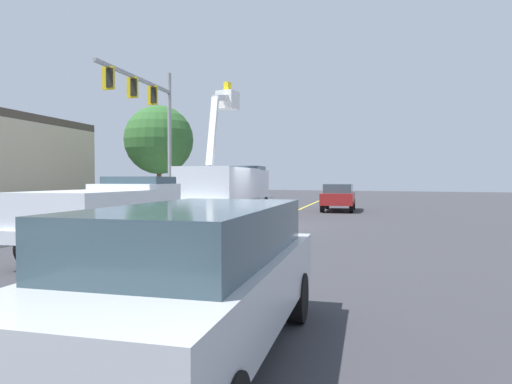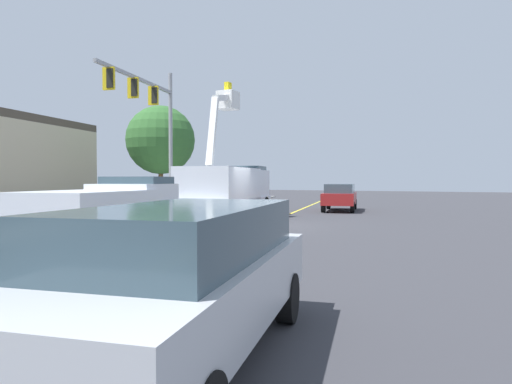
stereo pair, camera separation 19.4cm
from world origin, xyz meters
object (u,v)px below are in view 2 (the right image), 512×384
passing_minivan (340,195)px  utility_bucket_truck (228,187)px  traffic_cone_leading (116,264)px  trailing_sedan (183,272)px  traffic_signal_mast (152,112)px  traffic_cone_mid_rear (286,207)px  service_pickup_truck (109,212)px  traffic_cone_mid_front (241,221)px

passing_minivan → utility_bucket_truck: bearing=159.4°
utility_bucket_truck → traffic_cone_leading: (-12.38, -4.36, -1.26)m
trailing_sedan → traffic_signal_mast: (14.89, 12.28, 4.57)m
traffic_cone_leading → traffic_cone_mid_rear: size_ratio=0.81×
service_pickup_truck → passing_minivan: bearing=-4.1°
traffic_cone_leading → traffic_signal_mast: (12.30, 8.93, 5.20)m
passing_minivan → traffic_cone_mid_rear: 4.67m
utility_bucket_truck → passing_minivan: utility_bucket_truck is taller
traffic_cone_mid_rear → trailing_sedan: bearing=-161.7°
utility_bucket_truck → traffic_signal_mast: (-0.08, 4.57, 3.94)m
service_pickup_truck → passing_minivan: 18.64m
utility_bucket_truck → trailing_sedan: utility_bucket_truck is taller
traffic_cone_mid_rear → passing_minivan: bearing=-25.0°
utility_bucket_truck → traffic_signal_mast: traffic_signal_mast is taller
service_pickup_truck → trailing_sedan: 7.67m
utility_bucket_truck → traffic_cone_leading: bearing=-160.6°
service_pickup_truck → trailing_sedan: bearing=-130.7°
traffic_cone_leading → traffic_cone_mid_rear: (16.80, 3.07, 0.08)m
service_pickup_truck → traffic_cone_leading: service_pickup_truck is taller
trailing_sedan → traffic_cone_leading: bearing=52.3°
passing_minivan → trailing_sedan: 24.01m
service_pickup_truck → traffic_cone_mid_front: service_pickup_truck is taller
trailing_sedan → traffic_cone_leading: (2.59, 3.36, -0.63)m
trailing_sedan → traffic_cone_mid_front: (10.85, 4.90, -0.58)m
traffic_cone_leading → passing_minivan: bearing=3.0°
traffic_signal_mast → traffic_cone_leading: bearing=-144.0°
trailing_sedan → traffic_cone_mid_rear: bearing=18.3°
service_pickup_truck → traffic_cone_mid_front: (5.86, -0.91, -0.72)m
service_pickup_truck → traffic_signal_mast: (9.90, 6.47, 4.42)m
traffic_cone_leading → traffic_signal_mast: 16.07m
trailing_sedan → traffic_cone_mid_front: size_ratio=6.29×
service_pickup_truck → utility_bucket_truck: bearing=10.8°
trailing_sedan → traffic_cone_leading: 4.29m
trailing_sedan → traffic_cone_leading: trailing_sedan is taller
trailing_sedan → traffic_signal_mast: traffic_signal_mast is taller
trailing_sedan → traffic_cone_mid_rear: (19.39, 6.43, -0.54)m
passing_minivan → traffic_cone_mid_rear: bearing=155.0°
passing_minivan → traffic_cone_leading: passing_minivan is taller
service_pickup_truck → traffic_cone_leading: 3.53m
utility_bucket_truck → service_pickup_truck: (-9.97, -1.90, -0.49)m
utility_bucket_truck → passing_minivan: bearing=-20.6°
passing_minivan → traffic_cone_mid_front: (-12.73, 0.43, -0.58)m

